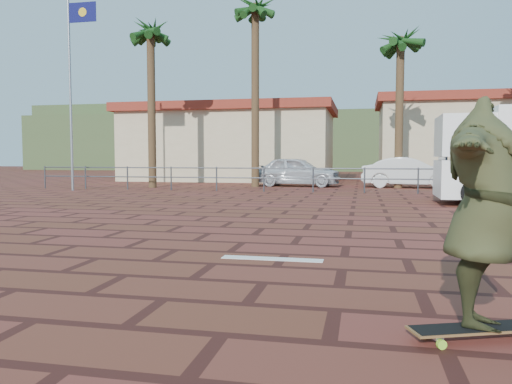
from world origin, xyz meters
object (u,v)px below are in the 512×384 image
at_px(skateboarder, 485,213).
at_px(car_silver, 297,171).
at_px(longboard, 482,329).
at_px(car_white, 409,172).

relative_size(skateboarder, car_silver, 0.51).
bearing_deg(longboard, car_white, 65.43).
height_order(longboard, car_silver, car_silver).
bearing_deg(skateboarder, longboard, 58.82).
relative_size(longboard, car_white, 0.27).
bearing_deg(car_white, longboard, -179.11).
relative_size(car_silver, car_white, 0.99).
bearing_deg(car_silver, car_white, -85.43).
height_order(skateboarder, car_silver, skateboarder).
bearing_deg(skateboarder, car_silver, 25.14).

